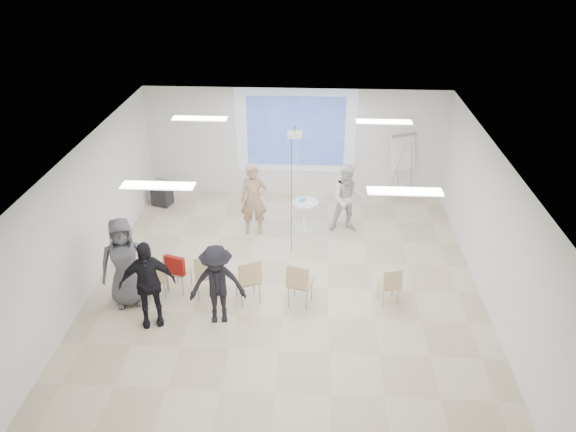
# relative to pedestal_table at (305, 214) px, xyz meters

# --- Properties ---
(floor) EXTENTS (8.00, 9.00, 0.10)m
(floor) POSITION_rel_pedestal_table_xyz_m (-0.33, -2.46, -0.49)
(floor) COLOR beige
(floor) RESTS_ON ground
(ceiling) EXTENTS (8.00, 9.00, 0.10)m
(ceiling) POSITION_rel_pedestal_table_xyz_m (-0.33, -2.46, 2.61)
(ceiling) COLOR white
(ceiling) RESTS_ON wall_back
(wall_back) EXTENTS (8.00, 0.10, 3.00)m
(wall_back) POSITION_rel_pedestal_table_xyz_m (-0.33, 2.09, 1.06)
(wall_back) COLOR silver
(wall_back) RESTS_ON floor
(wall_left) EXTENTS (0.10, 9.00, 3.00)m
(wall_left) POSITION_rel_pedestal_table_xyz_m (-4.38, -2.46, 1.06)
(wall_left) COLOR silver
(wall_left) RESTS_ON floor
(wall_right) EXTENTS (0.10, 9.00, 3.00)m
(wall_right) POSITION_rel_pedestal_table_xyz_m (3.72, -2.46, 1.06)
(wall_right) COLOR silver
(wall_right) RESTS_ON floor
(projection_halo) EXTENTS (3.20, 0.01, 2.30)m
(projection_halo) POSITION_rel_pedestal_table_xyz_m (-0.33, 2.02, 1.41)
(projection_halo) COLOR silver
(projection_halo) RESTS_ON wall_back
(projection_image) EXTENTS (2.60, 0.01, 1.90)m
(projection_image) POSITION_rel_pedestal_table_xyz_m (-0.33, 2.01, 1.41)
(projection_image) COLOR #3653BA
(projection_image) RESTS_ON wall_back
(pedestal_table) EXTENTS (0.77, 0.77, 0.79)m
(pedestal_table) POSITION_rel_pedestal_table_xyz_m (0.00, 0.00, 0.00)
(pedestal_table) COLOR silver
(pedestal_table) RESTS_ON floor
(player_left) EXTENTS (0.78, 0.57, 2.02)m
(player_left) POSITION_rel_pedestal_table_xyz_m (-1.23, -0.20, 0.57)
(player_left) COLOR tan
(player_left) RESTS_ON floor
(player_right) EXTENTS (0.96, 0.79, 1.90)m
(player_right) POSITION_rel_pedestal_table_xyz_m (1.02, 0.06, 0.51)
(player_right) COLOR silver
(player_right) RESTS_ON floor
(controller_left) EXTENTS (0.05, 0.12, 0.04)m
(controller_left) POSITION_rel_pedestal_table_xyz_m (-1.05, 0.05, 0.89)
(controller_left) COLOR silver
(controller_left) RESTS_ON player_left
(controller_right) EXTENTS (0.04, 0.11, 0.04)m
(controller_right) POSITION_rel_pedestal_table_xyz_m (0.84, 0.31, 0.84)
(controller_right) COLOR silver
(controller_right) RESTS_ON player_right
(chair_far_left) EXTENTS (0.44, 0.46, 0.84)m
(chair_far_left) POSITION_rel_pedestal_table_xyz_m (-2.90, -2.97, 0.06)
(chair_far_left) COLOR tan
(chair_far_left) RESTS_ON floor
(chair_left_mid) EXTENTS (0.54, 0.56, 0.91)m
(chair_left_mid) POSITION_rel_pedestal_table_xyz_m (-2.54, -2.74, 0.10)
(chair_left_mid) COLOR tan
(chair_left_mid) RESTS_ON floor
(chair_left_inner) EXTENTS (0.58, 0.60, 0.99)m
(chair_left_inner) POSITION_rel_pedestal_table_xyz_m (-1.90, -2.88, 0.15)
(chair_left_inner) COLOR tan
(chair_left_inner) RESTS_ON floor
(chair_center) EXTENTS (0.62, 0.64, 0.99)m
(chair_center) POSITION_rel_pedestal_table_xyz_m (-1.03, -3.04, 0.14)
(chair_center) COLOR tan
(chair_center) RESTS_ON floor
(chair_right_inner) EXTENTS (0.57, 0.59, 0.97)m
(chair_right_inner) POSITION_rel_pedestal_table_xyz_m (-0.03, -3.10, 0.13)
(chair_right_inner) COLOR tan
(chair_right_inner) RESTS_ON floor
(chair_right_far) EXTENTS (0.47, 0.49, 0.81)m
(chair_right_far) POSITION_rel_pedestal_table_xyz_m (1.76, -2.92, 0.04)
(chair_right_far) COLOR tan
(chair_right_far) RESTS_ON floor
(red_jacket) EXTENTS (0.42, 0.22, 0.40)m
(red_jacket) POSITION_rel_pedestal_table_xyz_m (-2.52, -2.89, 0.28)
(red_jacket) COLOR maroon
(red_jacket) RESTS_ON chair_left_mid
(laptop) EXTENTS (0.42, 0.35, 0.03)m
(laptop) POSITION_rel_pedestal_table_xyz_m (-1.92, -2.78, 0.09)
(laptop) COLOR black
(laptop) RESTS_ON chair_left_inner
(audience_left) EXTENTS (1.32, 1.00, 2.01)m
(audience_left) POSITION_rel_pedestal_table_xyz_m (-2.81, -3.77, 0.57)
(audience_left) COLOR black
(audience_left) RESTS_ON floor
(audience_mid) EXTENTS (1.27, 0.80, 1.85)m
(audience_mid) POSITION_rel_pedestal_table_xyz_m (-1.53, -3.64, 0.49)
(audience_mid) COLOR black
(audience_mid) RESTS_ON floor
(audience_outer) EXTENTS (1.19, 0.97, 2.10)m
(audience_outer) POSITION_rel_pedestal_table_xyz_m (-3.42, -3.17, 0.61)
(audience_outer) COLOR #56565B
(audience_outer) RESTS_ON floor
(flipchart_easel) EXTENTS (0.76, 0.61, 1.90)m
(flipchart_easel) POSITION_rel_pedestal_table_xyz_m (2.51, 1.77, 0.96)
(flipchart_easel) COLOR #94979C
(flipchart_easel) RESTS_ON floor
(av_cart) EXTENTS (0.57, 0.51, 0.72)m
(av_cart) POSITION_rel_pedestal_table_xyz_m (-3.87, 1.17, -0.11)
(av_cart) COLOR black
(av_cart) RESTS_ON floor
(ceiling_projector) EXTENTS (0.30, 0.25, 3.00)m
(ceiling_projector) POSITION_rel_pedestal_table_xyz_m (-0.23, -0.97, 2.25)
(ceiling_projector) COLOR white
(ceiling_projector) RESTS_ON ceiling
(fluor_panel_nw) EXTENTS (1.20, 0.30, 0.02)m
(fluor_panel_nw) POSITION_rel_pedestal_table_xyz_m (-2.33, -0.46, 2.53)
(fluor_panel_nw) COLOR white
(fluor_panel_nw) RESTS_ON ceiling
(fluor_panel_ne) EXTENTS (1.20, 0.30, 0.02)m
(fluor_panel_ne) POSITION_rel_pedestal_table_xyz_m (1.67, -0.46, 2.53)
(fluor_panel_ne) COLOR white
(fluor_panel_ne) RESTS_ON ceiling
(fluor_panel_sw) EXTENTS (1.20, 0.30, 0.02)m
(fluor_panel_sw) POSITION_rel_pedestal_table_xyz_m (-2.33, -3.96, 2.53)
(fluor_panel_sw) COLOR white
(fluor_panel_sw) RESTS_ON ceiling
(fluor_panel_se) EXTENTS (1.20, 0.30, 0.02)m
(fluor_panel_se) POSITION_rel_pedestal_table_xyz_m (1.67, -3.96, 2.53)
(fluor_panel_se) COLOR white
(fluor_panel_se) RESTS_ON ceiling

